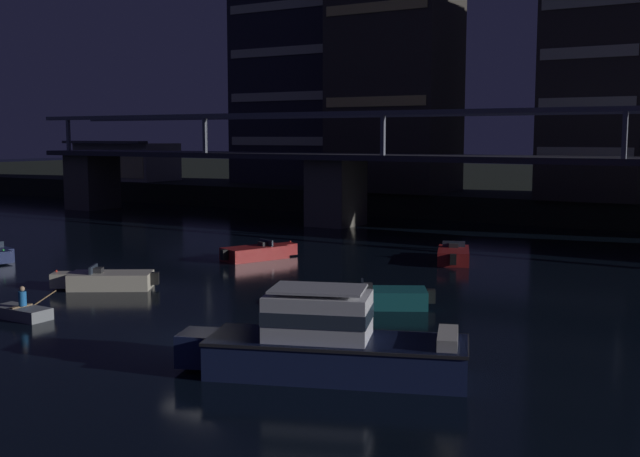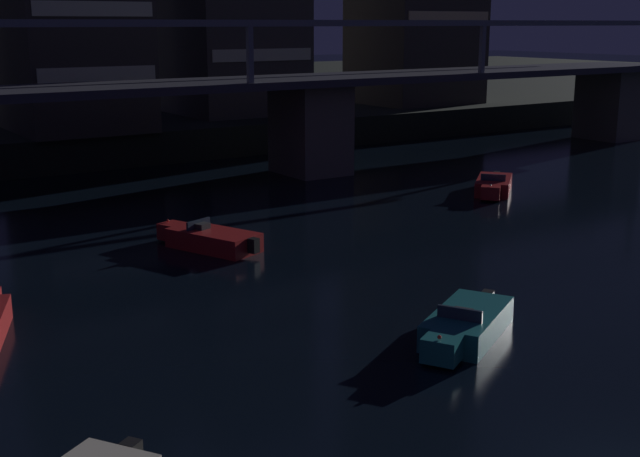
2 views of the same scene
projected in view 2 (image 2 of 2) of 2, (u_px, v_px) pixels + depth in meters
name	position (u px, v px, depth m)	size (l,w,h in m)	color
river_bridge	(79.00, 120.00, 43.70)	(93.09, 6.40, 9.38)	#605B51
speedboat_near_right	(466.00, 325.00, 24.93)	(4.88, 3.58, 1.16)	#196066
speedboat_mid_left	(494.00, 186.00, 46.29)	(4.55, 4.20, 1.16)	maroon
speedboat_mid_center	(210.00, 239.00, 34.86)	(3.10, 5.08, 1.16)	maroon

